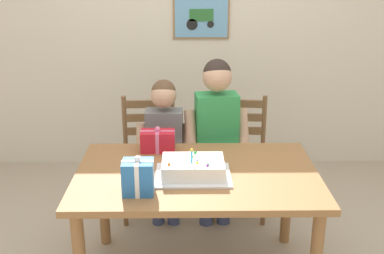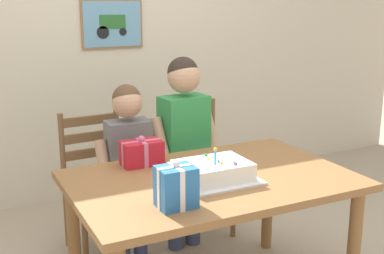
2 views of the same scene
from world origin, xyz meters
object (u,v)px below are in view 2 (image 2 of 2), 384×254
(dining_table, at_px, (211,193))
(gift_box_beside_cake, at_px, (176,187))
(chair_left, at_px, (100,182))
(chair_right, at_px, (196,166))
(birthday_cake, at_px, (213,172))
(child_older, at_px, (184,135))
(gift_box_red_large, at_px, (142,153))
(child_younger, at_px, (129,156))

(dining_table, height_order, gift_box_beside_cake, gift_box_beside_cake)
(chair_left, bearing_deg, chair_right, -0.01)
(chair_left, bearing_deg, birthday_cake, -70.62)
(gift_box_beside_cake, bearing_deg, child_older, 62.50)
(birthday_cake, xyz_separation_m, gift_box_red_large, (-0.23, 0.41, 0.02))
(gift_box_beside_cake, relative_size, chair_right, 0.24)
(gift_box_red_large, relative_size, child_older, 0.18)
(gift_box_red_large, bearing_deg, dining_table, -54.15)
(child_older, bearing_deg, child_younger, 179.95)
(chair_left, bearing_deg, gift_box_red_large, -79.08)
(chair_left, bearing_deg, child_younger, -59.43)
(dining_table, distance_m, birthday_cake, 0.15)
(gift_box_red_large, xyz_separation_m, chair_right, (0.60, 0.53, -0.33))
(dining_table, height_order, chair_right, chair_right)
(dining_table, xyz_separation_m, gift_box_beside_cake, (-0.32, -0.27, 0.19))
(dining_table, relative_size, gift_box_red_large, 6.36)
(dining_table, distance_m, gift_box_beside_cake, 0.46)
(chair_left, relative_size, chair_right, 1.00)
(dining_table, bearing_deg, chair_right, 67.99)
(gift_box_red_large, distance_m, child_younger, 0.33)
(birthday_cake, relative_size, child_younger, 0.39)
(birthday_cake, height_order, chair_left, birthday_cake)
(dining_table, bearing_deg, birthday_cake, -112.00)
(chair_right, relative_size, child_younger, 0.81)
(child_older, bearing_deg, dining_table, -103.42)
(gift_box_red_large, relative_size, gift_box_beside_cake, 1.03)
(chair_right, height_order, child_older, child_older)
(child_older, bearing_deg, gift_box_red_large, -143.04)
(dining_table, distance_m, child_younger, 0.69)
(birthday_cake, relative_size, chair_left, 0.48)
(birthday_cake, distance_m, gift_box_red_large, 0.47)
(gift_box_red_large, bearing_deg, child_younger, 84.53)
(child_older, distance_m, child_younger, 0.39)
(gift_box_beside_cake, bearing_deg, birthday_cake, 34.85)
(gift_box_beside_cake, bearing_deg, child_younger, 83.68)
(dining_table, xyz_separation_m, chair_left, (-0.35, 0.87, -0.17))
(gift_box_red_large, distance_m, gift_box_beside_cake, 0.62)
(chair_right, bearing_deg, child_younger, -158.90)
(gift_box_red_large, height_order, child_younger, child_younger)
(dining_table, relative_size, gift_box_beside_cake, 6.53)
(gift_box_red_large, height_order, chair_left, chair_left)
(chair_right, height_order, child_younger, child_younger)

